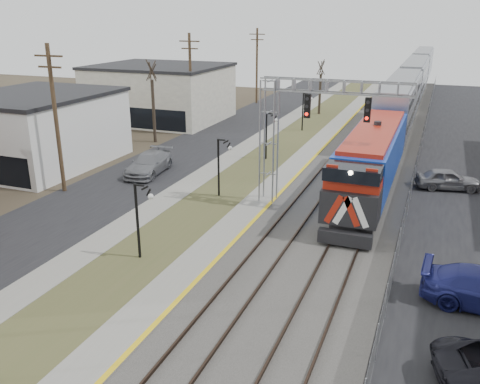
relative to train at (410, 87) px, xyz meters
The scene contains 16 objects.
street_west 36.43m from the train, 117.91° to the right, with size 7.00×120.00×0.04m, color black.
sidewalk 34.56m from the train, 111.28° to the right, with size 2.00×120.00×0.08m, color gray.
grass_median 33.59m from the train, 106.49° to the right, with size 4.00×120.00×0.06m, color #484B28.
platform 32.86m from the train, 101.45° to the right, with size 2.00×120.00×0.24m, color gray.
ballast_bed 32.25m from the train, 92.68° to the right, with size 8.00×120.00×0.20m, color #595651.
platform_edge 32.69m from the train, 99.93° to the right, with size 0.24×120.00×0.01m, color gold.
track_near 32.39m from the train, 96.22° to the right, with size 1.58×120.00×0.15m.
track_far 32.20m from the train, 90.00° to the right, with size 1.58×120.00×0.15m.
train is the anchor object (origin of this frame).
signal_gantry 39.42m from the train, 96.25° to the right, with size 9.00×1.07×8.15m.
lampposts 49.73m from the train, 101.01° to the right, with size 0.14×62.14×4.00m.
utility_poles 46.65m from the train, 115.42° to the right, with size 0.28×80.28×10.00m.
fence 32.27m from the train, 85.19° to the right, with size 0.04×120.00×1.60m, color gray.
bare_trees 33.53m from the train, 122.81° to the right, with size 12.30×42.30×5.95m.
car_lot_e 32.39m from the train, 81.18° to the right, with size 1.74×4.33×1.48m, color slate.
car_street_b 40.03m from the train, 114.52° to the right, with size 2.25×5.54×1.61m, color slate.
Camera 1 is at (9.22, -1.78, 11.73)m, focal length 38.00 mm.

